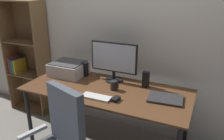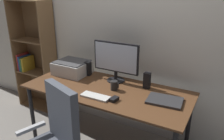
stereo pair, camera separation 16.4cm
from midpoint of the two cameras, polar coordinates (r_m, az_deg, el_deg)
The scene contains 11 objects.
back_wall at distance 2.69m, azimuth 6.34°, elevation 10.59°, with size 6.40×0.10×2.60m, color silver.
desk at distance 2.42m, azimuth 0.64°, elevation -6.38°, with size 1.74×0.76×0.74m.
monitor at distance 2.49m, azimuth 2.86°, elevation 2.65°, with size 0.54×0.20×0.45m.
keyboard at distance 2.21m, azimuth -2.05°, elevation -6.68°, with size 0.29×0.11×0.02m, color silver.
mouse at distance 2.14m, azimuth 2.72°, elevation -7.37°, with size 0.06×0.10×0.03m, color black.
coffee_mug at distance 2.35m, azimuth 2.54°, elevation -3.90°, with size 0.09×0.08×0.10m.
laptop at distance 2.20m, azimuth 15.19°, elevation -7.46°, with size 0.32×0.23×0.02m, color #2D2D30.
speaker_left at distance 2.72m, azimuth -4.37°, elevation 0.37°, with size 0.06×0.07×0.17m, color black.
speaker_right at distance 2.41m, azimuth 10.70°, elevation -2.59°, with size 0.06×0.07×0.17m, color black.
printer at distance 2.79m, azimuth -8.30°, elevation 0.63°, with size 0.40×0.34×0.16m.
bookshelf at distance 3.48m, azimuth -17.41°, elevation 3.16°, with size 0.60×0.28×1.58m.
Camera 2 is at (1.09, -1.86, 1.76)m, focal length 36.42 mm.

